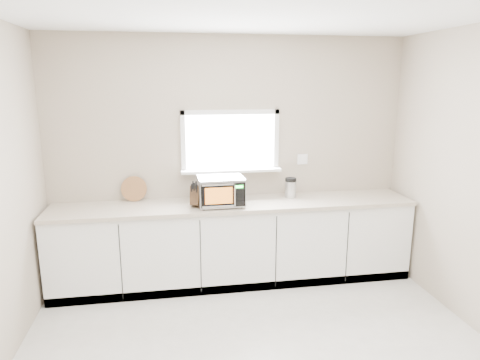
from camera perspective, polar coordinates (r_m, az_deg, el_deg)
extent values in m
cube|color=#B0A28C|center=(4.85, -1.31, 2.86)|extent=(4.00, 0.02, 2.70)
cube|color=white|center=(4.80, -1.30, 5.18)|extent=(1.00, 0.02, 0.60)
cube|color=white|center=(4.79, -1.17, 1.29)|extent=(1.12, 0.16, 0.03)
cube|color=white|center=(4.75, -1.30, 9.04)|extent=(1.10, 0.04, 0.05)
cube|color=white|center=(4.84, -1.26, 1.35)|extent=(1.10, 0.04, 0.05)
cube|color=white|center=(4.74, -7.59, 4.97)|extent=(0.05, 0.04, 0.70)
cube|color=white|center=(4.89, 4.85, 5.28)|extent=(0.05, 0.04, 0.70)
cube|color=white|center=(5.03, 8.34, 2.76)|extent=(0.12, 0.01, 0.12)
cube|color=white|center=(4.81, -0.74, -8.50)|extent=(3.92, 0.60, 0.88)
cube|color=#BAAC99|center=(4.65, -0.74, -3.27)|extent=(3.92, 0.64, 0.04)
cylinder|color=black|center=(4.40, -4.87, -3.92)|extent=(0.02, 0.02, 0.01)
cylinder|color=black|center=(4.67, -5.25, -2.91)|extent=(0.02, 0.02, 0.01)
cylinder|color=black|center=(4.45, 0.24, -3.65)|extent=(0.02, 0.02, 0.01)
cylinder|color=black|center=(4.72, -0.43, -2.67)|extent=(0.02, 0.02, 0.01)
cube|color=#B8BBC0|center=(4.52, -2.59, -1.46)|extent=(0.48, 0.37, 0.28)
cube|color=black|center=(4.34, -2.23, -2.06)|extent=(0.46, 0.02, 0.25)
cube|color=orange|center=(4.33, -2.84, -2.11)|extent=(0.28, 0.01, 0.17)
cylinder|color=silver|center=(4.33, -0.69, -2.07)|extent=(0.02, 0.02, 0.22)
cube|color=black|center=(4.36, -0.12, -1.97)|extent=(0.11, 0.01, 0.24)
cube|color=#19FF33|center=(4.33, -0.11, -0.90)|extent=(0.08, 0.01, 0.03)
cube|color=silver|center=(4.48, -2.61, 0.35)|extent=(0.48, 0.37, 0.01)
cube|color=#473019|center=(4.51, -5.99, -2.07)|extent=(0.13, 0.21, 0.23)
cube|color=black|center=(4.44, -6.46, -1.03)|extent=(0.02, 0.04, 0.09)
cube|color=black|center=(4.44, -6.11, -0.92)|extent=(0.02, 0.04, 0.09)
cube|color=black|center=(4.44, -5.75, -1.16)|extent=(0.02, 0.04, 0.09)
cube|color=black|center=(4.43, -6.29, -0.68)|extent=(0.02, 0.04, 0.09)
cube|color=black|center=(4.43, -5.88, -0.69)|extent=(0.02, 0.04, 0.09)
cylinder|color=#936038|center=(4.82, -13.96, -1.14)|extent=(0.28, 0.07, 0.28)
cylinder|color=#B8BBC0|center=(4.88, 6.75, -1.22)|extent=(0.13, 0.13, 0.18)
cylinder|color=black|center=(4.85, 6.79, 0.08)|extent=(0.13, 0.13, 0.04)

